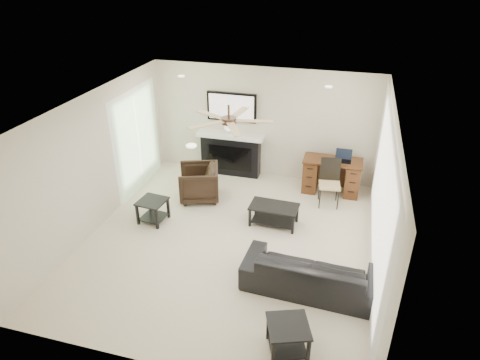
# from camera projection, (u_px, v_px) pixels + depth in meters

# --- Properties ---
(room_shell) EXTENTS (5.50, 5.54, 2.52)m
(room_shell) POSITION_uv_depth(u_px,v_px,m) (240.00, 155.00, 6.92)
(room_shell) COLOR beige
(room_shell) RESTS_ON ground
(sofa) EXTENTS (2.12, 0.92, 0.61)m
(sofa) POSITION_uv_depth(u_px,v_px,m) (312.00, 273.00, 6.46)
(sofa) COLOR black
(sofa) RESTS_ON ground
(armchair) EXTENTS (1.01, 1.00, 0.73)m
(armchair) POSITION_uv_depth(u_px,v_px,m) (199.00, 183.00, 8.87)
(armchair) COLOR black
(armchair) RESTS_ON ground
(coffee_table) EXTENTS (0.92, 0.54, 0.40)m
(coffee_table) POSITION_uv_depth(u_px,v_px,m) (274.00, 215.00, 8.08)
(coffee_table) COLOR black
(coffee_table) RESTS_ON ground
(end_table_near) EXTENTS (0.67, 0.67, 0.45)m
(end_table_near) POSITION_uv_depth(u_px,v_px,m) (288.00, 338.00, 5.46)
(end_table_near) COLOR black
(end_table_near) RESTS_ON ground
(end_table_left) EXTENTS (0.55, 0.55, 0.45)m
(end_table_left) POSITION_uv_depth(u_px,v_px,m) (153.00, 211.00, 8.16)
(end_table_left) COLOR black
(end_table_left) RESTS_ON ground
(fireplace_unit) EXTENTS (1.52, 0.34, 1.91)m
(fireplace_unit) POSITION_uv_depth(u_px,v_px,m) (230.00, 135.00, 9.60)
(fireplace_unit) COLOR black
(fireplace_unit) RESTS_ON ground
(desk) EXTENTS (1.22, 0.56, 0.76)m
(desk) POSITION_uv_depth(u_px,v_px,m) (331.00, 176.00, 9.10)
(desk) COLOR #432310
(desk) RESTS_ON ground
(desk_chair) EXTENTS (0.47, 0.49, 0.97)m
(desk_chair) POSITION_uv_depth(u_px,v_px,m) (330.00, 184.00, 8.58)
(desk_chair) COLOR black
(desk_chair) RESTS_ON ground
(laptop) EXTENTS (0.33, 0.24, 0.23)m
(laptop) POSITION_uv_depth(u_px,v_px,m) (344.00, 156.00, 8.81)
(laptop) COLOR black
(laptop) RESTS_ON desk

